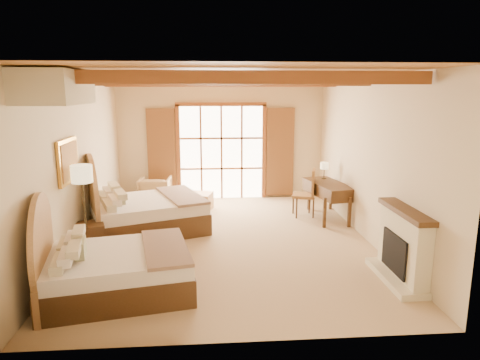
{
  "coord_description": "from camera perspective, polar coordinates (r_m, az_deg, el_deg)",
  "views": [
    {
      "loc": [
        -0.37,
        -8.02,
        2.91
      ],
      "look_at": [
        0.26,
        0.2,
        1.18
      ],
      "focal_mm": 32.0,
      "sensor_mm": 36.0,
      "label": 1
    }
  ],
  "objects": [
    {
      "name": "floor",
      "position": [
        8.54,
        -1.63,
        -8.06
      ],
      "size": [
        7.0,
        7.0,
        0.0
      ],
      "primitive_type": "plane",
      "color": "tan",
      "rests_on": "ground"
    },
    {
      "name": "wall_back",
      "position": [
        11.6,
        -2.51,
        5.37
      ],
      "size": [
        5.5,
        0.0,
        5.5
      ],
      "primitive_type": "plane",
      "rotation": [
        1.57,
        0.0,
        0.0
      ],
      "color": "beige",
      "rests_on": "ground"
    },
    {
      "name": "wall_left",
      "position": [
        8.47,
        -20.63,
        2.2
      ],
      "size": [
        0.0,
        7.0,
        7.0
      ],
      "primitive_type": "plane",
      "rotation": [
        1.57,
        0.0,
        1.57
      ],
      "color": "beige",
      "rests_on": "ground"
    },
    {
      "name": "wall_right",
      "position": [
        8.71,
        16.72,
        2.7
      ],
      "size": [
        0.0,
        7.0,
        7.0
      ],
      "primitive_type": "plane",
      "rotation": [
        1.57,
        0.0,
        -1.57
      ],
      "color": "beige",
      "rests_on": "ground"
    },
    {
      "name": "ceiling",
      "position": [
        8.04,
        -1.76,
        13.92
      ],
      "size": [
        7.0,
        7.0,
        0.0
      ],
      "primitive_type": "plane",
      "rotation": [
        3.14,
        0.0,
        0.0
      ],
      "color": "#AB7231",
      "rests_on": "ground"
    },
    {
      "name": "ceiling_beams",
      "position": [
        8.03,
        -1.76,
        13.07
      ],
      "size": [
        5.39,
        4.6,
        0.18
      ],
      "primitive_type": null,
      "color": "brown",
      "rests_on": "ceiling"
    },
    {
      "name": "french_doors",
      "position": [
        11.59,
        -2.48,
        3.61
      ],
      "size": [
        3.95,
        0.08,
        2.6
      ],
      "color": "white",
      "rests_on": "ground"
    },
    {
      "name": "fireplace",
      "position": [
        7.13,
        20.79,
        -8.61
      ],
      "size": [
        0.46,
        1.4,
        1.16
      ],
      "color": "beige",
      "rests_on": "ground"
    },
    {
      "name": "painting",
      "position": [
        7.73,
        -21.89,
        2.37
      ],
      "size": [
        0.06,
        0.95,
        0.75
      ],
      "color": "gold",
      "rests_on": "wall_left"
    },
    {
      "name": "canopy_valance",
      "position": [
        6.36,
        -23.45,
        11.27
      ],
      "size": [
        0.7,
        1.4,
        0.45
      ],
      "primitive_type": "cube",
      "color": "beige",
      "rests_on": "ceiling"
    },
    {
      "name": "bed_near",
      "position": [
        6.6,
        -17.36,
        -10.95
      ],
      "size": [
        2.34,
        1.92,
        1.36
      ],
      "rotation": [
        0.0,
        0.0,
        0.19
      ],
      "color": "#462A1A",
      "rests_on": "floor"
    },
    {
      "name": "bed_far",
      "position": [
        9.2,
        -13.37,
        -3.98
      ],
      "size": [
        2.84,
        2.4,
        1.49
      ],
      "rotation": [
        0.0,
        0.0,
        0.36
      ],
      "color": "#462A1A",
      "rests_on": "floor"
    },
    {
      "name": "nightstand",
      "position": [
        8.21,
        -19.3,
        -7.44
      ],
      "size": [
        0.6,
        0.6,
        0.58
      ],
      "primitive_type": "cube",
      "rotation": [
        0.0,
        0.0,
        0.31
      ],
      "color": "#462A1A",
      "rests_on": "floor"
    },
    {
      "name": "floor_lamp",
      "position": [
        7.71,
        -20.3,
        0.03
      ],
      "size": [
        0.36,
        0.36,
        1.68
      ],
      "color": "#352C1B",
      "rests_on": "floor"
    },
    {
      "name": "armchair",
      "position": [
        11.27,
        -11.23,
        -1.44
      ],
      "size": [
        0.82,
        0.84,
        0.72
      ],
      "primitive_type": "imported",
      "rotation": [
        0.0,
        0.0,
        -3.2
      ],
      "color": "tan",
      "rests_on": "floor"
    },
    {
      "name": "ottoman",
      "position": [
        10.67,
        -5.4,
        -2.86
      ],
      "size": [
        0.7,
        0.7,
        0.42
      ],
      "primitive_type": "cube",
      "rotation": [
        0.0,
        0.0,
        -0.26
      ],
      "color": "tan",
      "rests_on": "floor"
    },
    {
      "name": "desk",
      "position": [
        10.11,
        11.66,
        -2.52
      ],
      "size": [
        0.95,
        1.63,
        0.83
      ],
      "rotation": [
        0.0,
        0.0,
        0.2
      ],
      "color": "#462A1A",
      "rests_on": "floor"
    },
    {
      "name": "desk_chair",
      "position": [
        10.19,
        8.59,
        -2.84
      ],
      "size": [
        0.62,
        0.61,
        1.12
      ],
      "rotation": [
        0.0,
        0.0,
        -0.29
      ],
      "color": "olive",
      "rests_on": "floor"
    },
    {
      "name": "desk_lamp",
      "position": [
        10.43,
        11.18,
        1.79
      ],
      "size": [
        0.2,
        0.2,
        0.39
      ],
      "color": "#352C1B",
      "rests_on": "desk"
    }
  ]
}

